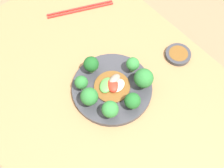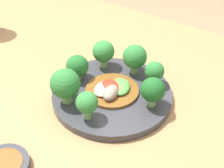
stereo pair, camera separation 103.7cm
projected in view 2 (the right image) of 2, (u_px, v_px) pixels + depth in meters
plate at (112, 95)px, 0.65m from camera, size 0.25×0.25×0.02m
broccoli_northeast at (65, 84)px, 0.60m from camera, size 0.06×0.06×0.07m
broccoli_north at (87, 103)px, 0.57m from camera, size 0.04×0.04×0.06m
broccoli_east at (77, 66)px, 0.66m from camera, size 0.05×0.05×0.06m
broccoli_southwest at (154, 72)px, 0.65m from camera, size 0.04×0.04×0.05m
broccoli_west at (153, 90)px, 0.59m from camera, size 0.05×0.05×0.06m
broccoli_southeast at (103, 52)px, 0.69m from camera, size 0.05×0.05×0.07m
broccoli_south at (135, 57)px, 0.68m from camera, size 0.05×0.05×0.07m
stirfry_center at (112, 89)px, 0.64m from camera, size 0.11×0.11×0.02m
sauce_dish at (4, 166)px, 0.51m from camera, size 0.08×0.08×0.02m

